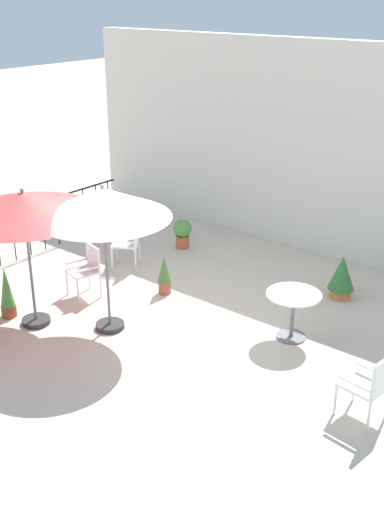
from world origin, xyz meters
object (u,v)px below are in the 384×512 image
Objects in this scene: potted_plant_2 at (164,274)px; potted_plant_4 at (342,276)px; patio_chair_2 at (87,267)px; potted_plant_0 at (7,293)px; patio_umbrella_0 at (23,205)px; patio_chair_1 at (371,383)px; cafe_table_0 at (293,307)px; patio_chair_0 at (130,240)px; potted_plant_3 at (182,232)px; patio_umbrella_1 at (103,204)px.

potted_plant_2 is 0.92× the size of potted_plant_4.
potted_plant_4 is (3.37, 2.60, -0.12)m from patio_chair_2.
potted_plant_0 is (-0.41, -1.31, -0.10)m from patio_chair_2.
patio_umbrella_0 reaches higher than patio_chair_1.
cafe_table_0 is at bearing 30.29° from potted_plant_0.
potted_plant_2 is (-4.15, 1.04, -0.16)m from patio_chair_1.
patio_chair_2 is 4.26m from potted_plant_4.
cafe_table_0 is at bearing 1.56° from potted_plant_2.
patio_umbrella_0 reaches higher than patio_chair_2.
patio_chair_1 is 3.29m from potted_plant_4.
patio_umbrella_0 is 5.31m from patio_chair_1.
potted_plant_0 is (-0.14, -2.63, -0.12)m from patio_chair_0.
patio_umbrella_0 reaches higher than potted_plant_4.
potted_plant_0 is at bearing -94.44° from potted_plant_3.
cafe_table_0 is at bearing -6.12° from patio_chair_0.
patio_umbrella_0 reaches higher than potted_plant_3.
patio_umbrella_0 is at bearing -112.96° from potted_plant_2.
potted_plant_3 is (0.17, 1.31, -0.20)m from patio_chair_0.
patio_umbrella_1 is 3.13m from cafe_table_0.
potted_plant_0 is (-3.83, -2.24, -0.10)m from cafe_table_0.
patio_chair_0 is at bearing 173.88° from cafe_table_0.
patio_chair_2 is 1.30m from potted_plant_2.
potted_plant_2 is 2.07m from potted_plant_3.
patio_chair_1 reaches higher than patio_chair_2.
patio_chair_2 reaches higher than potted_plant_2.
potted_plant_3 is (-1.21, 3.20, -1.66)m from patio_umbrella_1.
potted_plant_0 is at bearing -134.05° from potted_plant_4.
patio_chair_2 is (0.27, -1.32, -0.02)m from patio_chair_0.
cafe_table_0 is 0.96× the size of potted_plant_0.
patio_chair_1 is 4.28m from potted_plant_2.
patio_umbrella_0 is at bearing -130.78° from potted_plant_4.
patio_chair_0 reaches higher than cafe_table_0.
patio_umbrella_1 is (1.00, 0.62, 0.06)m from patio_umbrella_0.
patio_chair_0 is 1.08× the size of patio_chair_2.
patio_umbrella_1 is 2.53× the size of patio_chair_1.
patio_chair_2 is at bearing 177.93° from patio_chair_1.
patio_umbrella_1 reaches higher than potted_plant_0.
potted_plant_0 is (-5.53, -1.13, -0.10)m from patio_chair_1.
cafe_table_0 is at bearing 32.53° from patio_umbrella_0.
potted_plant_4 is at bearing 91.58° from cafe_table_0.
cafe_table_0 is 1.18× the size of potted_plant_2.
cafe_table_0 is 0.86× the size of patio_chair_0.
potted_plant_4 is (-1.75, 2.78, -0.12)m from patio_chair_1.
patio_chair_2 is (-5.12, 0.18, -0.00)m from patio_chair_1.
potted_plant_2 is at bearing -178.44° from cafe_table_0.
patio_chair_0 is 5.60m from patio_chair_1.
patio_umbrella_0 is 0.99× the size of patio_umbrella_1.
patio_umbrella_1 is 2.44× the size of patio_chair_0.
patio_umbrella_0 is at bearing -148.31° from patio_umbrella_1.
patio_umbrella_0 is 2.73m from potted_plant_2.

